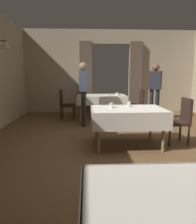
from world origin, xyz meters
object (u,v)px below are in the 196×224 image
(glass_mid_b, at_px, (129,104))
(person_diner_standing_aside, at_px, (155,87))
(glass_mid_a, at_px, (111,105))
(plate_far_c, at_px, (86,96))
(person_waiter_by_doorway, at_px, (83,88))
(chair_mid_right, at_px, (180,119))
(plate_far_b, at_px, (83,95))
(plate_far_a, at_px, (108,95))
(chair_far_right, at_px, (138,103))
(dining_table_far, at_px, (102,98))
(glass_far_d, at_px, (117,94))
(dining_table_mid, at_px, (128,113))
(chair_far_left, at_px, (65,103))

(glass_mid_b, relative_size, person_diner_standing_aside, 0.07)
(glass_mid_a, relative_size, plate_far_c, 0.45)
(glass_mid_b, xyz_separation_m, person_waiter_by_doorway, (-0.93, 1.60, 0.22))
(chair_mid_right, height_order, plate_far_c, chair_mid_right)
(plate_far_b, relative_size, person_diner_standing_aside, 0.11)
(plate_far_a, bearing_deg, person_diner_standing_aside, -16.12)
(chair_far_right, bearing_deg, glass_mid_a, -114.11)
(chair_far_right, xyz_separation_m, plate_far_c, (-1.65, -0.23, 0.24))
(glass_mid_a, xyz_separation_m, plate_far_a, (0.19, 2.71, -0.04))
(chair_mid_right, distance_m, person_waiter_by_doorway, 2.63)
(chair_mid_right, distance_m, plate_far_a, 2.95)
(person_diner_standing_aside, bearing_deg, glass_mid_b, -119.17)
(dining_table_far, bearing_deg, glass_mid_b, -81.67)
(plate_far_b, height_order, person_waiter_by_doorway, person_waiter_by_doorway)
(plate_far_c, height_order, glass_far_d, glass_far_d)
(chair_mid_right, distance_m, glass_mid_a, 1.43)
(plate_far_b, bearing_deg, person_diner_standing_aside, -12.70)
(glass_mid_b, bearing_deg, chair_mid_right, -3.98)
(dining_table_mid, bearing_deg, glass_mid_a, 168.92)
(chair_far_right, relative_size, glass_mid_a, 9.35)
(chair_far_right, bearing_deg, chair_mid_right, -84.39)
(chair_mid_right, relative_size, person_waiter_by_doorway, 0.54)
(glass_mid_a, bearing_deg, chair_mid_right, 1.06)
(glass_mid_a, height_order, plate_far_a, glass_mid_a)
(chair_far_right, distance_m, chair_far_left, 2.32)
(chair_mid_right, relative_size, glass_mid_a, 9.35)
(glass_far_d, bearing_deg, plate_far_a, 141.45)
(plate_far_a, bearing_deg, glass_mid_b, -86.18)
(dining_table_far, xyz_separation_m, chair_mid_right, (1.41, -2.62, -0.15))
(dining_table_far, relative_size, glass_far_d, 16.08)
(plate_far_c, bearing_deg, chair_far_left, 157.87)
(plate_far_b, distance_m, person_waiter_by_doorway, 1.13)
(chair_far_right, height_order, glass_mid_b, chair_far_right)
(glass_far_d, relative_size, person_waiter_by_doorway, 0.06)
(glass_mid_a, distance_m, plate_far_c, 2.40)
(chair_far_right, relative_size, plate_far_c, 4.21)
(dining_table_mid, relative_size, plate_far_c, 6.39)
(dining_table_far, relative_size, glass_mid_a, 15.57)
(glass_mid_b, bearing_deg, plate_far_a, 93.82)
(plate_far_c, bearing_deg, glass_mid_b, -69.03)
(glass_mid_b, bearing_deg, person_diner_standing_aside, 60.83)
(plate_far_a, relative_size, plate_far_c, 0.99)
(chair_far_left, relative_size, plate_far_a, 4.25)
(dining_table_far, distance_m, plate_far_a, 0.23)
(glass_mid_b, height_order, glass_far_d, glass_mid_b)
(person_diner_standing_aside, bearing_deg, chair_mid_right, -94.85)
(dining_table_far, distance_m, chair_far_left, 1.17)
(chair_mid_right, xyz_separation_m, plate_far_a, (-1.21, 2.68, 0.24))
(glass_mid_a, height_order, glass_mid_b, glass_mid_b)
(glass_mid_b, height_order, person_diner_standing_aside, person_diner_standing_aside)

